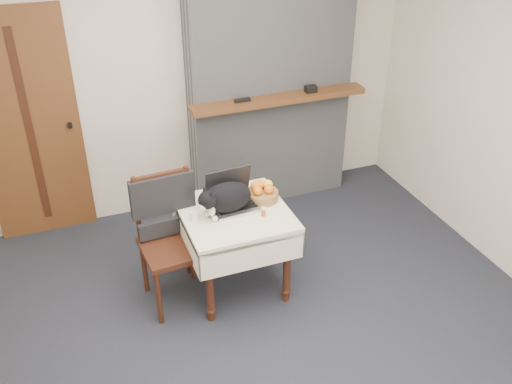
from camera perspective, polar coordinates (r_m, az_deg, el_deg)
ground at (r=4.16m, az=-0.84°, el=-14.75°), size 4.50×4.50×0.00m
room_shell at (r=3.56m, az=-3.66°, el=10.93°), size 4.52×4.01×2.61m
door at (r=5.12m, az=-21.69°, el=5.90°), size 0.82×0.10×2.00m
chimney at (r=5.24m, az=1.41°, el=12.16°), size 1.62×0.48×2.60m
side_table at (r=4.27m, az=-2.11°, el=-3.20°), size 0.78×0.78×0.70m
laptop at (r=4.25m, az=-2.39°, el=-0.45°), size 0.38×0.33×0.27m
cat at (r=4.15m, az=-2.82°, el=-0.55°), size 0.56×0.34×0.26m
cream_jar at (r=4.11m, az=-6.20°, el=-2.38°), size 0.06×0.06×0.07m
pill_bottle at (r=4.13m, az=0.76°, el=-1.96°), size 0.03×0.03×0.07m
fruit_basket at (r=4.32m, az=0.61°, el=-0.07°), size 0.24×0.24×0.14m
desk_clutter at (r=4.29m, az=0.25°, el=-1.06°), size 0.14×0.02×0.01m
chair at (r=4.22m, az=-8.82°, el=-2.94°), size 0.49×0.48×1.02m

